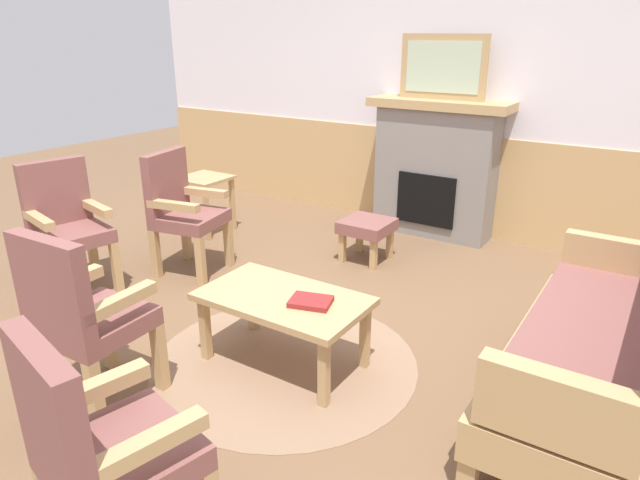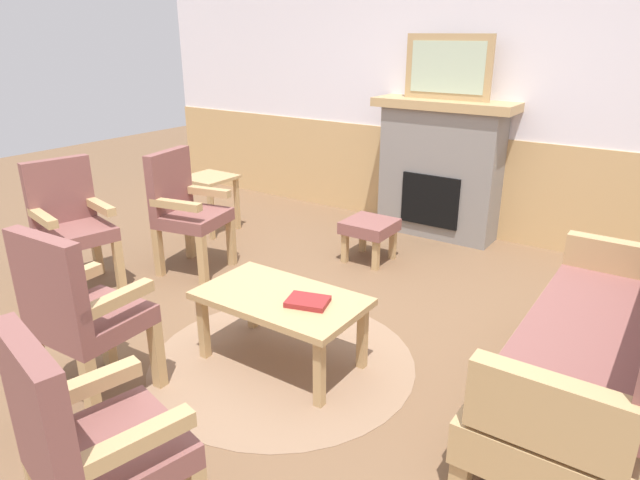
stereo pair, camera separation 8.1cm
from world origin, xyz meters
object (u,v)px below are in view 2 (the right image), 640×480
object	(u,v)px
armchair_front_left	(87,442)
side_table	(210,188)
couch	(598,348)
armchair_near_fireplace	(70,220)
coffee_table	(281,304)
framed_picture	(448,67)
armchair_front_center	(79,310)
fireplace	(440,168)
footstool	(370,229)
armchair_by_window_left	(185,206)
book_on_table	(308,301)

from	to	relation	value
armchair_front_left	side_table	size ratio (longest dim) A/B	1.78
couch	armchair_near_fireplace	world-z (taller)	same
couch	coffee_table	distance (m)	1.67
framed_picture	armchair_front_left	world-z (taller)	framed_picture
armchair_front_center	side_table	xyz separation A→B (m)	(-1.42, 2.33, -0.10)
fireplace	framed_picture	xyz separation A→B (m)	(0.00, 0.00, 0.91)
side_table	footstool	bearing A→B (deg)	6.99
coffee_table	armchair_front_left	xyz separation A→B (m)	(0.28, -1.42, 0.15)
framed_picture	armchair_near_fireplace	distance (m)	3.38
couch	side_table	bearing A→B (deg)	164.93
armchair_front_left	side_table	distance (m)	3.70
armchair_by_window_left	armchair_front_center	xyz separation A→B (m)	(0.89, -1.54, 0.00)
armchair_near_fireplace	couch	bearing A→B (deg)	8.61
book_on_table	armchair_front_left	size ratio (longest dim) A/B	0.23
fireplace	book_on_table	world-z (taller)	fireplace
fireplace	side_table	distance (m)	2.21
framed_picture	book_on_table	distance (m)	2.87
fireplace	footstool	distance (m)	1.05
coffee_table	book_on_table	bearing A→B (deg)	0.18
fireplace	armchair_front_center	distance (m)	3.53
framed_picture	armchair_front_center	distance (m)	3.67
fireplace	armchair_by_window_left	distance (m)	2.38
coffee_table	armchair_by_window_left	distance (m)	1.66
fireplace	armchair_by_window_left	xyz separation A→B (m)	(-1.35, -1.95, -0.11)
couch	side_table	distance (m)	3.75
book_on_table	armchair_near_fireplace	world-z (taller)	armchair_near_fireplace
framed_picture	coffee_table	size ratio (longest dim) A/B	0.83
coffee_table	side_table	size ratio (longest dim) A/B	1.75
framed_picture	coffee_table	bearing A→B (deg)	-86.55
book_on_table	armchair_front_center	xyz separation A→B (m)	(-0.80, -0.87, 0.08)
footstool	armchair_front_left	world-z (taller)	armchair_front_left
coffee_table	armchair_near_fireplace	world-z (taller)	armchair_near_fireplace
coffee_table	book_on_table	xyz separation A→B (m)	(0.19, 0.00, 0.07)
armchair_near_fireplace	armchair_front_left	bearing A→B (deg)	-31.63
coffee_table	book_on_table	distance (m)	0.20
fireplace	armchair_near_fireplace	distance (m)	3.22
armchair_near_fireplace	armchair_front_left	xyz separation A→B (m)	(2.24, -1.38, 0.00)
framed_picture	armchair_by_window_left	size ratio (longest dim) A/B	0.82
armchair_by_window_left	armchair_front_left	distance (m)	2.75
armchair_front_left	side_table	xyz separation A→B (m)	(-2.31, 2.89, -0.10)
fireplace	framed_picture	bearing A→B (deg)	90.00
framed_picture	side_table	size ratio (longest dim) A/B	1.45
coffee_table	book_on_table	size ratio (longest dim) A/B	4.24
footstool	armchair_front_center	bearing A→B (deg)	-95.66
armchair_near_fireplace	armchair_by_window_left	distance (m)	0.85
footstool	side_table	size ratio (longest dim) A/B	0.73
armchair_by_window_left	side_table	world-z (taller)	armchair_by_window_left
couch	coffee_table	xyz separation A→B (m)	(-1.59, -0.49, -0.01)
book_on_table	footstool	xyz separation A→B (m)	(-0.55, 1.67, -0.17)
couch	footstool	size ratio (longest dim) A/B	4.50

